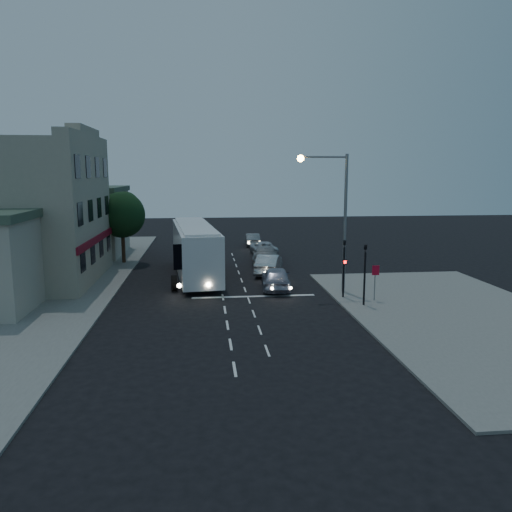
{
  "coord_description": "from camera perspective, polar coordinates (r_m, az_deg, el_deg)",
  "views": [
    {
      "loc": [
        -1.17,
        -29.31,
        7.93
      ],
      "look_at": [
        2.44,
        4.74,
        2.2
      ],
      "focal_mm": 35.0,
      "sensor_mm": 36.0,
      "label": 1
    }
  ],
  "objects": [
    {
      "name": "main_building",
      "position": [
        39.54,
        -25.0,
        4.6
      ],
      "size": [
        10.12,
        12.0,
        11.0
      ],
      "color": "gray",
      "rests_on": "sidewalk_far"
    },
    {
      "name": "regulatory_sign",
      "position": [
        31.55,
        13.47,
        -2.35
      ],
      "size": [
        0.45,
        0.12,
        2.2
      ],
      "color": "slate",
      "rests_on": "sidewalk_near"
    },
    {
      "name": "traffic_signal_main",
      "position": [
        31.82,
        10.04,
        -0.62
      ],
      "size": [
        0.25,
        0.35,
        4.1
      ],
      "color": "black",
      "rests_on": "sidewalk_near"
    },
    {
      "name": "sidewalk_far",
      "position": [
        39.93,
        -23.19,
        -2.65
      ],
      "size": [
        12.0,
        50.0,
        0.12
      ],
      "primitive_type": "cube",
      "color": "slate",
      "rests_on": "ground"
    },
    {
      "name": "car_sedan_b",
      "position": [
        43.99,
        1.07,
        0.16
      ],
      "size": [
        2.89,
        5.7,
        1.59
      ],
      "primitive_type": "imported",
      "rotation": [
        0.0,
        0.0,
        3.02
      ],
      "color": "gray",
      "rests_on": "ground"
    },
    {
      "name": "low_building_north",
      "position": [
        51.03,
        -20.06,
        3.82
      ],
      "size": [
        9.4,
        9.4,
        6.5
      ],
      "color": "#A49D8A",
      "rests_on": "sidewalk_far"
    },
    {
      "name": "traffic_signal_side",
      "position": [
        30.17,
        12.35,
        -1.24
      ],
      "size": [
        0.18,
        0.15,
        4.1
      ],
      "color": "black",
      "rests_on": "sidewalk_near"
    },
    {
      "name": "road_markings",
      "position": [
        33.66,
        -1.71,
        -4.12
      ],
      "size": [
        8.0,
        30.55,
        0.01
      ],
      "color": "silver",
      "rests_on": "ground"
    },
    {
      "name": "car_extra",
      "position": [
        54.63,
        -0.42,
        1.88
      ],
      "size": [
        1.56,
        4.19,
        1.37
      ],
      "primitive_type": "imported",
      "rotation": [
        0.0,
        0.0,
        3.12
      ],
      "color": "gray",
      "rests_on": "ground"
    },
    {
      "name": "sidewalk_near",
      "position": [
        30.06,
        22.48,
        -6.42
      ],
      "size": [
        12.0,
        24.0,
        0.12
      ],
      "primitive_type": "cube",
      "color": "slate",
      "rests_on": "ground"
    },
    {
      "name": "car_sedan_c",
      "position": [
        48.58,
        0.85,
        0.91
      ],
      "size": [
        2.45,
        4.94,
        1.35
      ],
      "primitive_type": "imported",
      "rotation": [
        0.0,
        0.0,
        3.19
      ],
      "color": "silver",
      "rests_on": "ground"
    },
    {
      "name": "tour_bus",
      "position": [
        38.42,
        -6.99,
        0.83
      ],
      "size": [
        4.03,
        13.37,
        4.04
      ],
      "rotation": [
        0.0,
        0.0,
        0.1
      ],
      "color": "white",
      "rests_on": "ground"
    },
    {
      "name": "car_sedan_a",
      "position": [
        39.37,
        1.47,
        -0.96
      ],
      "size": [
        2.87,
        5.04,
        1.57
      ],
      "primitive_type": "imported",
      "rotation": [
        0.0,
        0.0,
        2.87
      ],
      "color": "silver",
      "rests_on": "ground"
    },
    {
      "name": "street_tree",
      "position": [
        45.02,
        -15.09,
        4.8
      ],
      "size": [
        4.0,
        4.0,
        6.2
      ],
      "color": "black",
      "rests_on": "sidewalk_far"
    },
    {
      "name": "car_suv",
      "position": [
        34.22,
        2.3,
        -2.54
      ],
      "size": [
        2.35,
        4.85,
        1.59
      ],
      "primitive_type": "imported",
      "rotation": [
        0.0,
        0.0,
        3.04
      ],
      "color": "#9699AC",
      "rests_on": "ground"
    },
    {
      "name": "streetlight",
      "position": [
        32.72,
        9.08,
        5.53
      ],
      "size": [
        3.32,
        0.44,
        9.0
      ],
      "color": "slate",
      "rests_on": "sidewalk_near"
    },
    {
      "name": "ground",
      "position": [
        30.39,
        -3.66,
        -5.65
      ],
      "size": [
        120.0,
        120.0,
        0.0
      ],
      "primitive_type": "plane",
      "color": "black"
    }
  ]
}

